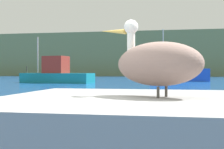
{
  "coord_description": "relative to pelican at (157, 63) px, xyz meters",
  "views": [
    {
      "loc": [
        1.15,
        -2.98,
        1.16
      ],
      "look_at": [
        -3.84,
        23.55,
        0.85
      ],
      "focal_mm": 49.78,
      "sensor_mm": 36.0,
      "label": 1
    }
  ],
  "objects": [
    {
      "name": "pier_dock",
      "position": [
        0.01,
        -0.01,
        -0.81
      ],
      "size": [
        3.4,
        2.79,
        0.88
      ],
      "primitive_type": "cube",
      "color": "gray",
      "rests_on": "ground"
    },
    {
      "name": "pelican",
      "position": [
        0.0,
        0.0,
        0.0
      ],
      "size": [
        1.28,
        0.9,
        0.86
      ],
      "rotation": [
        0.0,
        0.0,
        2.64
      ],
      "color": "gray",
      "rests_on": "pier_dock"
    },
    {
      "name": "hillside_backdrop",
      "position": [
        -1.01,
        68.17,
        3.61
      ],
      "size": [
        140.0,
        11.4,
        9.72
      ],
      "primitive_type": "cube",
      "color": "#6B7A51",
      "rests_on": "ground"
    },
    {
      "name": "fishing_boat_blue",
      "position": [
        1.09,
        31.66,
        -0.22
      ],
      "size": [
        6.55,
        3.8,
        5.71
      ],
      "rotation": [
        0.0,
        0.0,
        3.47
      ],
      "color": "blue",
      "rests_on": "ground"
    },
    {
      "name": "fishing_boat_teal",
      "position": [
        -10.68,
        25.17,
        -0.38
      ],
      "size": [
        7.39,
        3.16,
        4.52
      ],
      "rotation": [
        0.0,
        0.0,
        2.98
      ],
      "color": "teal",
      "rests_on": "ground"
    }
  ]
}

